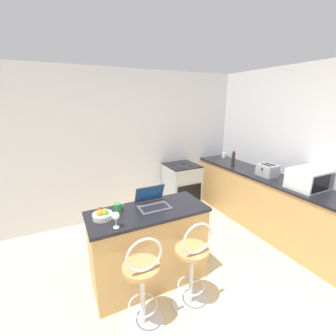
{
  "coord_description": "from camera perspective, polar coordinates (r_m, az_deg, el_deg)",
  "views": [
    {
      "loc": [
        -1.08,
        -1.2,
        2.08
      ],
      "look_at": [
        0.48,
        1.93,
        1.03
      ],
      "focal_mm": 24.0,
      "sensor_mm": 36.0,
      "label": 1
    }
  ],
  "objects": [
    {
      "name": "ground_plane",
      "position": [
        2.63,
        11.68,
        -35.94
      ],
      "size": [
        20.0,
        20.0,
        0.0
      ],
      "primitive_type": "plane",
      "color": "beige"
    },
    {
      "name": "wall_back",
      "position": [
        4.08,
        -10.57,
        5.36
      ],
      "size": [
        12.0,
        0.06,
        2.6
      ],
      "color": "silver",
      "rests_on": "ground_plane"
    },
    {
      "name": "breakfast_bar",
      "position": [
        2.75,
        -4.87,
        -19.22
      ],
      "size": [
        1.31,
        0.56,
        0.93
      ],
      "color": "tan",
      "rests_on": "ground_plane"
    },
    {
      "name": "counter_right",
      "position": [
        4.05,
        24.17,
        -8.33
      ],
      "size": [
        0.61,
        3.15,
        0.93
      ],
      "color": "tan",
      "rests_on": "ground_plane"
    },
    {
      "name": "bar_stool_near",
      "position": [
        2.31,
        -6.46,
        -27.5
      ],
      "size": [
        0.4,
        0.4,
        1.01
      ],
      "color": "silver",
      "rests_on": "ground_plane"
    },
    {
      "name": "bar_stool_far",
      "position": [
        2.48,
        6.21,
        -23.7
      ],
      "size": [
        0.4,
        0.4,
        1.01
      ],
      "color": "silver",
      "rests_on": "ground_plane"
    },
    {
      "name": "laptop",
      "position": [
        2.58,
        -4.01,
        -8.38
      ],
      "size": [
        0.35,
        0.3,
        0.23
      ],
      "color": "#47474C",
      "rests_on": "breakfast_bar"
    },
    {
      "name": "microwave",
      "position": [
        3.59,
        32.16,
        -2.36
      ],
      "size": [
        0.5,
        0.39,
        0.27
      ],
      "color": "white",
      "rests_on": "counter_right"
    },
    {
      "name": "toaster",
      "position": [
        3.89,
        23.93,
        -0.52
      ],
      "size": [
        0.25,
        0.28,
        0.19
      ],
      "color": "#9EA3A8",
      "rests_on": "counter_right"
    },
    {
      "name": "stove_range",
      "position": [
        4.36,
        3.45,
        -5.07
      ],
      "size": [
        0.58,
        0.59,
        0.94
      ],
      "color": "#9EA3A8",
      "rests_on": "ground_plane"
    },
    {
      "name": "wine_glass_short",
      "position": [
        2.19,
        -13.17,
        -11.88
      ],
      "size": [
        0.08,
        0.08,
        0.16
      ],
      "color": "silver",
      "rests_on": "breakfast_bar"
    },
    {
      "name": "mug_green",
      "position": [
        2.51,
        -12.55,
        -9.75
      ],
      "size": [
        0.09,
        0.08,
        0.09
      ],
      "color": "#338447",
      "rests_on": "breakfast_bar"
    },
    {
      "name": "mug_white",
      "position": [
        4.9,
        14.05,
        3.2
      ],
      "size": [
        0.1,
        0.08,
        0.1
      ],
      "color": "white",
      "rests_on": "counter_right"
    },
    {
      "name": "fruit_bowl",
      "position": [
        2.41,
        -16.33,
        -11.29
      ],
      "size": [
        0.2,
        0.2,
        0.11
      ],
      "color": "silver",
      "rests_on": "breakfast_bar"
    },
    {
      "name": "pepper_mill",
      "position": [
        4.25,
        16.24,
        2.2
      ],
      "size": [
        0.06,
        0.06,
        0.29
      ],
      "color": "#331E14",
      "rests_on": "counter_right"
    }
  ]
}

